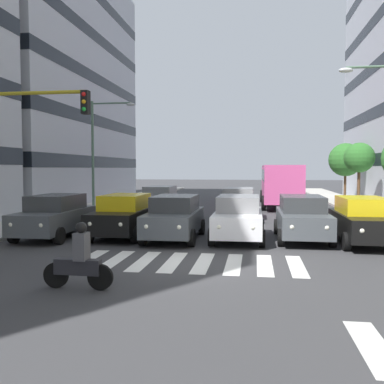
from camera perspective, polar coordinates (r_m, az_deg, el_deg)
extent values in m
plane|color=#38383A|center=(12.85, -0.52, -9.41)|extent=(180.00, 180.00, 0.00)
cube|color=#ADB2BC|center=(37.99, -18.89, 13.81)|extent=(8.91, 21.31, 19.80)
cube|color=black|center=(37.32, -18.70, 3.81)|extent=(8.95, 21.35, 0.90)
cube|color=black|center=(37.51, -18.79, 8.86)|extent=(8.95, 21.35, 0.90)
cube|color=black|center=(37.99, -18.89, 13.81)|extent=(8.95, 21.35, 0.90)
cube|color=black|center=(38.74, -18.98, 18.61)|extent=(8.95, 21.35, 0.90)
cube|color=silver|center=(12.76, 13.81, -9.58)|extent=(0.45, 2.80, 0.01)
cube|color=silver|center=(12.70, 9.70, -9.58)|extent=(0.45, 2.80, 0.01)
cube|color=silver|center=(12.71, 5.59, -9.54)|extent=(0.45, 2.80, 0.01)
cube|color=silver|center=(12.79, 1.50, -9.45)|extent=(0.45, 2.80, 0.01)
cube|color=silver|center=(12.92, -2.52, -9.32)|extent=(0.45, 2.80, 0.01)
cube|color=silver|center=(13.12, -6.43, -9.15)|extent=(0.45, 2.80, 0.01)
cube|color=silver|center=(13.37, -10.20, -8.94)|extent=(0.45, 2.80, 0.01)
cube|color=silver|center=(13.68, -13.82, -8.70)|extent=(0.45, 2.80, 0.01)
cube|color=silver|center=(7.66, 23.09, -18.52)|extent=(0.50, 2.20, 0.01)
cube|color=black|center=(16.99, 21.98, -4.08)|extent=(1.80, 4.40, 0.80)
cube|color=yellow|center=(17.11, 21.88, -1.67)|extent=(1.58, 2.46, 0.60)
cylinder|color=black|center=(15.45, 19.96, -6.25)|extent=(0.22, 0.64, 0.64)
cylinder|color=black|center=(18.66, 23.61, -4.71)|extent=(0.22, 0.64, 0.64)
cylinder|color=black|center=(18.27, 18.13, -4.77)|extent=(0.22, 0.64, 0.64)
sphere|color=white|center=(14.77, 21.77, -4.83)|extent=(0.18, 0.18, 0.18)
cube|color=#474C51|center=(17.14, 14.54, -3.88)|extent=(1.80, 4.40, 0.80)
cube|color=#343639|center=(17.27, 14.51, -1.49)|extent=(1.58, 2.46, 0.60)
cylinder|color=black|center=(15.90, 18.33, -5.95)|extent=(0.22, 0.64, 0.64)
cylinder|color=black|center=(15.69, 11.80, -5.97)|extent=(0.22, 0.64, 0.64)
cylinder|color=black|center=(18.73, 16.80, -4.55)|extent=(0.22, 0.64, 0.64)
cylinder|color=black|center=(18.56, 11.27, -4.55)|extent=(0.22, 0.64, 0.64)
sphere|color=white|center=(15.09, 17.60, -4.58)|extent=(0.18, 0.18, 0.18)
sphere|color=white|center=(14.95, 13.23, -4.59)|extent=(0.18, 0.18, 0.18)
cube|color=silver|center=(16.73, 6.20, -3.97)|extent=(1.80, 4.40, 0.80)
cube|color=gray|center=(16.86, 6.24, -1.52)|extent=(1.58, 2.46, 0.60)
cylinder|color=black|center=(15.34, 9.36, -6.16)|extent=(0.22, 0.64, 0.64)
cylinder|color=black|center=(15.41, 2.62, -6.07)|extent=(0.22, 0.64, 0.64)
cylinder|color=black|center=(18.21, 9.21, -4.67)|extent=(0.22, 0.64, 0.64)
cylinder|color=black|center=(18.27, 3.54, -4.61)|extent=(0.22, 0.64, 0.64)
sphere|color=white|center=(14.58, 8.15, -4.73)|extent=(0.18, 0.18, 0.18)
sphere|color=white|center=(14.63, 3.61, -4.68)|extent=(0.18, 0.18, 0.18)
cube|color=#474C51|center=(16.76, -2.37, -3.94)|extent=(1.80, 4.40, 0.80)
cube|color=#343639|center=(16.88, -2.25, -1.50)|extent=(1.58, 2.46, 0.60)
cylinder|color=black|center=(15.25, -0.05, -6.17)|extent=(0.22, 0.64, 0.64)
cylinder|color=black|center=(15.61, -6.63, -5.97)|extent=(0.22, 0.64, 0.64)
cylinder|color=black|center=(18.09, 1.31, -4.68)|extent=(0.22, 0.64, 0.64)
cylinder|color=black|center=(18.40, -4.28, -4.56)|extent=(0.22, 0.64, 0.64)
sphere|color=white|center=(14.54, -1.72, -4.72)|extent=(0.18, 0.18, 0.18)
sphere|color=white|center=(14.79, -6.13, -4.60)|extent=(0.18, 0.18, 0.18)
cube|color=black|center=(17.67, -9.13, -3.61)|extent=(1.80, 4.40, 0.80)
cube|color=yellow|center=(17.79, -8.96, -1.29)|extent=(1.58, 2.46, 0.60)
cylinder|color=black|center=(16.09, -7.61, -5.71)|extent=(0.22, 0.64, 0.64)
cylinder|color=black|center=(16.67, -13.60, -5.46)|extent=(0.22, 0.64, 0.64)
cylinder|color=black|center=(18.86, -5.17, -4.37)|extent=(0.22, 0.64, 0.64)
cylinder|color=black|center=(19.36, -10.37, -4.21)|extent=(0.22, 0.64, 0.64)
sphere|color=white|center=(15.45, -9.50, -4.29)|extent=(0.18, 0.18, 0.18)
sphere|color=white|center=(15.84, -13.48, -4.15)|extent=(0.18, 0.18, 0.18)
cube|color=#474C51|center=(18.10, -17.94, -3.56)|extent=(1.80, 4.40, 0.80)
cube|color=#343639|center=(18.21, -17.69, -1.30)|extent=(1.58, 2.46, 0.60)
cylinder|color=black|center=(16.47, -17.34, -5.62)|extent=(0.22, 0.64, 0.64)
cylinder|color=black|center=(17.32, -22.74, -5.29)|extent=(0.22, 0.64, 0.64)
cylinder|color=black|center=(19.10, -13.55, -4.35)|extent=(0.22, 0.64, 0.64)
cylinder|color=black|center=(19.84, -18.39, -4.15)|extent=(0.22, 0.64, 0.64)
sphere|color=white|center=(15.93, -19.52, -4.21)|extent=(0.18, 0.18, 0.18)
sphere|color=white|center=(16.50, -23.06, -4.03)|extent=(0.18, 0.18, 0.18)
cube|color=silver|center=(23.34, 6.21, -1.93)|extent=(1.80, 4.40, 0.80)
cube|color=gray|center=(23.49, 6.24, -0.18)|extent=(1.58, 2.46, 0.60)
cylinder|color=black|center=(21.92, 8.42, -3.33)|extent=(0.22, 0.64, 0.64)
cylinder|color=black|center=(21.99, 3.71, -3.28)|extent=(0.22, 0.64, 0.64)
cylinder|color=black|center=(24.81, 8.42, -2.57)|extent=(0.22, 0.64, 0.64)
cylinder|color=black|center=(24.87, 4.26, -2.53)|extent=(0.22, 0.64, 0.64)
sphere|color=white|center=(21.18, 7.55, -2.25)|extent=(0.18, 0.18, 0.18)
sphere|color=white|center=(21.23, 4.44, -2.21)|extent=(0.18, 0.18, 0.18)
cube|color=#B2B7BC|center=(25.52, -4.38, -1.48)|extent=(1.80, 4.40, 0.80)
cube|color=slate|center=(25.67, -4.29, 0.12)|extent=(1.58, 2.46, 0.60)
cylinder|color=black|center=(23.96, -3.05, -2.74)|extent=(0.22, 0.64, 0.64)
cylinder|color=black|center=(24.38, -7.20, -2.66)|extent=(0.22, 0.64, 0.64)
cylinder|color=black|center=(26.80, -1.81, -2.10)|extent=(0.22, 0.64, 0.64)
cylinder|color=black|center=(27.17, -5.55, -2.04)|extent=(0.22, 0.64, 0.64)
sphere|color=white|center=(23.30, -4.17, -1.73)|extent=(0.18, 0.18, 0.18)
sphere|color=white|center=(23.58, -6.91, -1.68)|extent=(0.18, 0.18, 0.18)
cube|color=#DB5193|center=(32.15, 11.69, 1.27)|extent=(2.50, 10.50, 2.50)
cube|color=black|center=(32.13, 11.70, 2.25)|extent=(2.52, 9.87, 0.80)
cylinder|color=black|center=(28.66, 14.58, -1.50)|extent=(0.28, 1.00, 1.00)
cylinder|color=black|center=(28.50, 9.57, -1.46)|extent=(0.28, 1.00, 1.00)
cylinder|color=black|center=(35.44, 13.40, -0.59)|extent=(0.28, 1.00, 1.00)
cylinder|color=black|center=(35.31, 9.35, -0.56)|extent=(0.28, 1.00, 1.00)
cylinder|color=black|center=(10.66, -17.75, -10.55)|extent=(0.60, 0.12, 0.60)
cylinder|color=black|center=(10.21, -12.17, -11.09)|extent=(0.60, 0.12, 0.60)
cube|color=#232328|center=(10.37, -15.04, -9.64)|extent=(1.11, 0.27, 0.36)
cube|color=#4C4C51|center=(10.23, -14.57, -7.07)|extent=(0.29, 0.37, 0.64)
sphere|color=black|center=(10.17, -14.61, -4.63)|extent=(0.26, 0.26, 0.26)
cylinder|color=#AD991E|center=(15.43, -20.56, 12.31)|extent=(3.68, 0.12, 0.12)
cube|color=black|center=(14.59, -14.06, 11.56)|extent=(0.24, 0.28, 0.76)
sphere|color=red|center=(14.49, -14.31, 12.58)|extent=(0.14, 0.14, 0.14)
sphere|color=orange|center=(14.46, -14.29, 11.64)|extent=(0.14, 0.14, 0.14)
sphere|color=green|center=(14.42, -14.28, 10.70)|extent=(0.14, 0.14, 0.14)
cylinder|color=#4C6B56|center=(18.77, 24.19, 15.09)|extent=(2.77, 0.10, 0.10)
ellipsoid|color=#B7BCC1|center=(18.44, 19.89, 15.08)|extent=(0.56, 0.28, 0.20)
cylinder|color=#4C6B56|center=(27.75, -13.14, 4.73)|extent=(0.16, 0.16, 6.85)
cylinder|color=#4C6B56|center=(27.60, -10.77, 11.60)|extent=(2.50, 0.10, 0.10)
ellipsoid|color=#B7BCC1|center=(27.21, -8.23, 11.53)|extent=(0.56, 0.28, 0.20)
cylinder|color=#513823|center=(30.55, 21.41, 0.60)|extent=(0.20, 0.20, 2.75)
sphere|color=#2D6B28|center=(30.53, 21.48, 4.31)|extent=(2.00, 2.00, 2.00)
cylinder|color=#513823|center=(35.66, 19.80, 0.80)|extent=(0.20, 0.20, 2.53)
sphere|color=#2D6B28|center=(35.64, 19.86, 4.09)|extent=(2.61, 2.61, 2.61)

